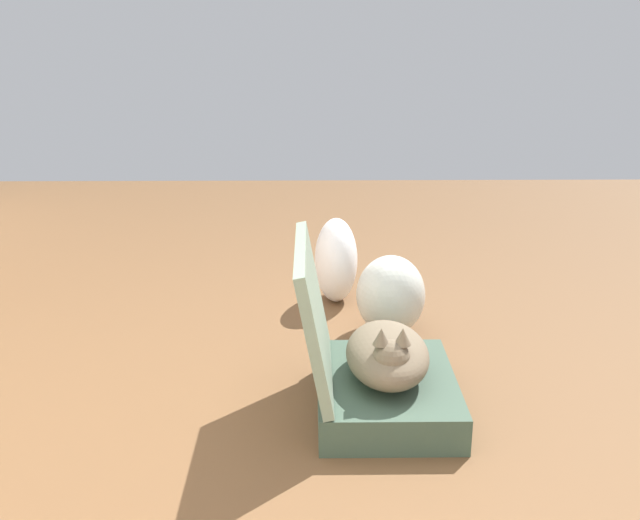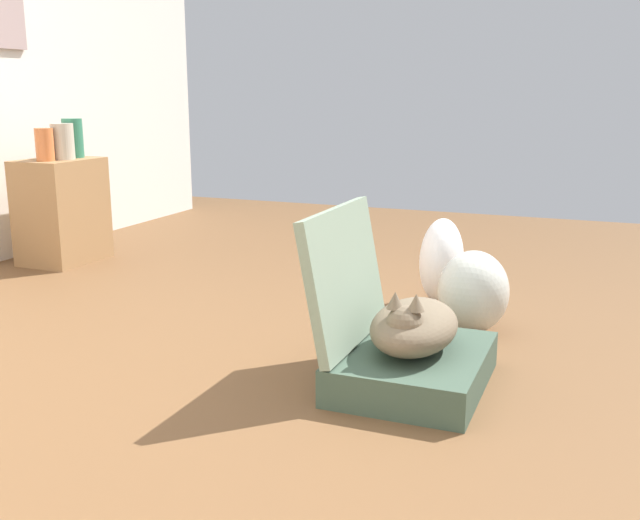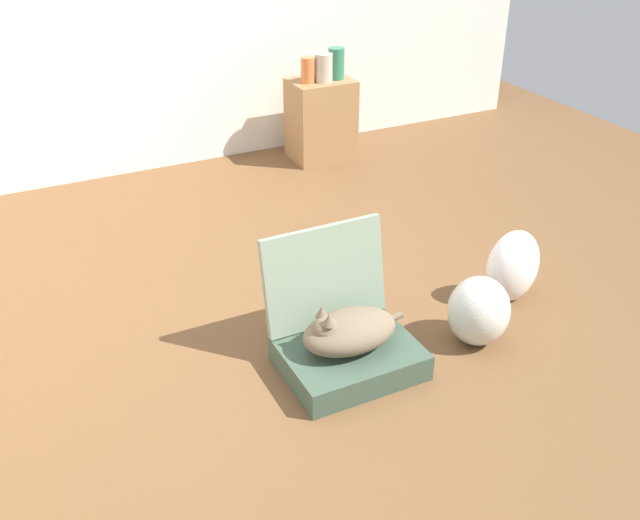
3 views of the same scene
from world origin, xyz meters
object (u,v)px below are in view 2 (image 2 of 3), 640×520
Objects in this scene: plastic_bag_clear at (442,261)px; vase_tall at (45,145)px; vase_round at (63,141)px; suitcase_base at (413,368)px; cat at (413,326)px; side_table at (62,211)px; plastic_bag_white at (473,292)px; vase_short at (73,138)px.

vase_tall is at bearing 92.37° from plastic_bag_clear.
vase_round is (0.11, -0.03, 0.01)m from vase_tall.
suitcase_base is at bearing -111.59° from vase_tall.
suitcase_base is 0.15m from cat.
cat is at bearing -113.99° from side_table.
vase_round is (0.02, 2.20, 0.50)m from plastic_bag_clear.
suitcase_base is 2.95× the size of vase_round.
suitcase_base is 2.64m from vase_round.
vase_short is at bearing 78.07° from plastic_bag_white.
suitcase_base is at bearing -116.24° from vase_short.
cat is 2.68m from vase_short.
plastic_bag_white is 2.55m from vase_short.
vase_short is (0.11, -0.02, 0.41)m from side_table.
cat is 2.59m from vase_tall.
suitcase_base is 0.66m from plastic_bag_white.
suitcase_base is 1.15× the size of cat.
vase_tall is 0.12m from vase_round.
cat is 2.87× the size of vase_tall.
vase_tall is at bearing 166.18° from vase_round.
vase_short is at bearing -1.06° from vase_tall.
vase_short is (1.17, 2.36, 0.50)m from cat.
plastic_bag_clear is at bearing -90.57° from side_table.
plastic_bag_clear is at bearing -93.51° from vase_short.
cat is 2.31× the size of vase_short.
vase_tall reaches higher than plastic_bag_clear.
cat reaches higher than plastic_bag_white.
plastic_bag_clear is at bearing 7.73° from suitcase_base.
vase_short reaches higher than plastic_bag_white.
vase_round reaches higher than vase_tall.
vase_short reaches higher than plastic_bag_clear.
plastic_bag_clear is at bearing -90.58° from vase_round.
vase_round reaches higher than plastic_bag_white.
vase_tall reaches higher than side_table.
vase_tall is (0.29, 2.44, 0.52)m from plastic_bag_white.
plastic_bag_white is 0.57× the size of side_table.
vase_tall is (-0.09, 2.23, 0.49)m from plastic_bag_clear.
suitcase_base is 2.71m from vase_short.
plastic_bag_white is at bearing -101.93° from vase_short.
vase_short is at bearing 11.81° from vase_round.
plastic_bag_clear reaches higher than cat.
vase_round is at bearing 65.60° from cat.
plastic_bag_clear is 1.99× the size of vase_round.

